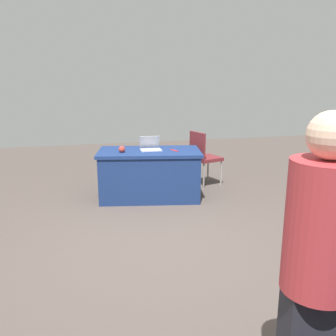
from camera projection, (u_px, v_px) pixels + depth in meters
The scene contains 7 objects.
ground_plane at pixel (163, 253), 3.84m from camera, with size 14.40×14.40×0.00m, color #4C423D.
table_foreground at pixel (150, 174), 5.60m from camera, with size 1.71×1.14×0.76m.
chair_tucked_right at pixel (203, 155), 6.22m from camera, with size 0.55×0.55×0.96m.
person_attendee_standing at pixel (318, 267), 1.70m from camera, with size 0.40×0.40×1.68m.
laptop_silver at pixel (150, 147), 5.55m from camera, with size 0.33×0.31×0.21m.
yarn_ball at pixel (122, 149), 5.34m from camera, with size 0.10×0.10×0.10m, color #B2382D.
scissors_red at pixel (174, 150), 5.49m from camera, with size 0.18×0.04×0.01m, color red.
Camera 1 is at (0.82, 3.41, 1.80)m, focal length 38.01 mm.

